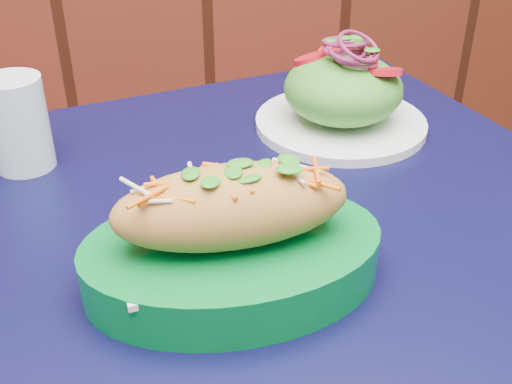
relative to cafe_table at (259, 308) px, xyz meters
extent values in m
cube|color=black|center=(0.00, 0.00, 0.07)|extent=(0.97, 0.97, 0.03)
cylinder|color=black|center=(0.24, 0.40, -0.30)|extent=(0.04, 0.04, 0.72)
cube|color=white|center=(-0.03, -0.06, 0.13)|extent=(0.21, 0.14, 0.01)
ellipsoid|color=#C0803C|center=(-0.03, -0.06, 0.17)|extent=(0.21, 0.09, 0.07)
cylinder|color=white|center=(0.15, 0.23, 0.09)|extent=(0.22, 0.22, 0.01)
ellipsoid|color=#4C992D|center=(0.15, 0.23, 0.14)|extent=(0.15, 0.15, 0.08)
cylinder|color=red|center=(0.19, 0.20, 0.18)|extent=(0.04, 0.04, 0.01)
cylinder|color=red|center=(0.12, 0.26, 0.18)|extent=(0.04, 0.04, 0.01)
cylinder|color=red|center=(0.15, 0.28, 0.18)|extent=(0.04, 0.04, 0.01)
torus|color=maroon|center=(0.15, 0.23, 0.19)|extent=(0.06, 0.06, 0.01)
torus|color=maroon|center=(0.15, 0.23, 0.19)|extent=(0.06, 0.06, 0.01)
torus|color=maroon|center=(0.15, 0.23, 0.20)|extent=(0.06, 0.06, 0.01)
torus|color=maroon|center=(0.15, 0.23, 0.20)|extent=(0.06, 0.06, 0.01)
torus|color=maroon|center=(0.15, 0.23, 0.20)|extent=(0.06, 0.06, 0.01)
torus|color=maroon|center=(0.15, 0.23, 0.21)|extent=(0.06, 0.06, 0.01)
cylinder|color=silver|center=(-0.24, 0.20, 0.14)|extent=(0.07, 0.07, 0.11)
camera|label=1|loc=(-0.09, -0.50, 0.46)|focal=45.00mm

